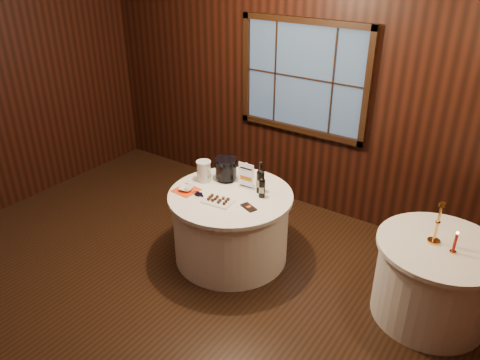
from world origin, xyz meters
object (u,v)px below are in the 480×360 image
Objects in this scene: ice_bucket at (226,169)px; chocolate_box at (249,207)px; main_table at (231,226)px; port_bottle_left at (260,179)px; red_candle at (455,244)px; sign_stand at (246,179)px; cracker_bowl at (186,189)px; chocolate_plate at (218,201)px; side_table at (433,280)px; glass_pitcher at (204,171)px; port_bottle_right at (262,186)px; grape_bunch at (199,194)px; brass_candlestick at (437,228)px.

ice_bucket reaches higher than chocolate_box.
port_bottle_left is at bearing 42.53° from main_table.
red_candle is (1.79, 0.36, 0.08)m from chocolate_box.
main_table is 0.61m from port_bottle_left.
cracker_bowl is at bearing -141.73° from sign_stand.
side_table is at bearing 14.17° from chocolate_plate.
glass_pitcher reaches higher than side_table.
cracker_bowl is (-0.71, -0.33, -0.10)m from port_bottle_right.
port_bottle_left reaches higher than cracker_bowl.
grape_bunch is (-0.02, -0.44, -0.11)m from ice_bucket.
red_candle is (2.10, 0.24, 0.46)m from main_table.
side_table is 2.33m from grape_bunch.
main_table is at bearing -173.57° from red_candle.
chocolate_box reaches higher than side_table.
port_bottle_left is 0.64m from glass_pitcher.
brass_candlestick is 0.19m from red_candle.
port_bottle_left is 0.11m from port_bottle_right.
chocolate_plate is (-0.01, -0.21, 0.40)m from main_table.
sign_stand is 1.16× the size of ice_bucket.
glass_pitcher is 2.51m from red_candle.
sign_stand reaches higher than side_table.
side_table is 4.74× the size of glass_pitcher.
port_bottle_right is 1.13× the size of ice_bucket.
ice_bucket is at bearing -178.17° from side_table.
chocolate_box is 1.03× the size of grape_bunch.
ice_bucket is 0.78× the size of chocolate_plate.
chocolate_plate reaches higher than chocolate_box.
port_bottle_left is 1.36× the size of ice_bucket.
cracker_bowl is (-0.47, -0.41, -0.08)m from sign_stand.
grape_bunch is at bearing -138.91° from main_table.
side_table is at bearing 18.87° from glass_pitcher.
brass_candlestick reaches higher than cracker_bowl.
main_table is 0.60m from port_bottle_right.
chocolate_box is at bearing -111.38° from port_bottle_right.
brass_candlestick is at bearing -18.37° from port_bottle_right.
ice_bucket is at bearing 172.98° from sign_stand.
port_bottle_left reaches higher than chocolate_box.
red_candle reaches higher than chocolate_plate.
ice_bucket is at bearing 87.72° from grape_bunch.
port_bottle_right is 1.81m from red_candle.
brass_candlestick is at bearing 14.69° from chocolate_plate.
brass_candlestick is at bearing 36.39° from chocolate_box.
side_table is at bearing 8.53° from main_table.
glass_pitcher is (-0.40, 0.28, 0.10)m from chocolate_plate.
port_bottle_right is 0.64m from grape_bunch.
chocolate_box reaches higher than main_table.
port_bottle_right is 1.68× the size of grape_bunch.
main_table is 3.32× the size of brass_candlestick.
ice_bucket is at bearing -179.81° from red_candle.
chocolate_plate reaches higher than side_table.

